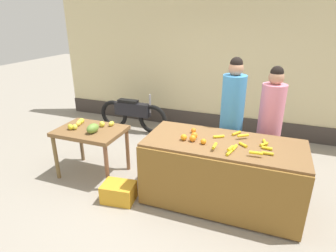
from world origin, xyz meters
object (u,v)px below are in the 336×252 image
(vendor_woman_pink_shirt, at_px, (269,126))
(produce_crate, at_px, (119,192))
(parked_motorcycle, at_px, (133,114))
(vendor_woman_blue_shirt, at_px, (231,120))
(produce_sack, at_px, (157,146))

(vendor_woman_pink_shirt, relative_size, produce_crate, 4.04)
(parked_motorcycle, bearing_deg, vendor_woman_pink_shirt, -20.72)
(parked_motorcycle, xyz_separation_m, produce_crate, (0.98, -2.34, -0.27))
(vendor_woman_blue_shirt, height_order, produce_sack, vendor_woman_blue_shirt)
(vendor_woman_pink_shirt, bearing_deg, produce_sack, 177.91)
(produce_crate, relative_size, produce_sack, 0.90)
(vendor_woman_pink_shirt, bearing_deg, vendor_woman_blue_shirt, -170.84)
(vendor_woman_pink_shirt, relative_size, produce_sack, 3.65)
(vendor_woman_blue_shirt, bearing_deg, parked_motorcycle, 153.14)
(vendor_woman_blue_shirt, relative_size, parked_motorcycle, 1.18)
(vendor_woman_blue_shirt, bearing_deg, produce_sack, 173.13)
(vendor_woman_pink_shirt, xyz_separation_m, produce_sack, (-1.82, 0.07, -0.65))
(produce_sack, bearing_deg, parked_motorcycle, 135.04)
(produce_crate, bearing_deg, produce_sack, 89.08)
(parked_motorcycle, bearing_deg, produce_crate, -67.28)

